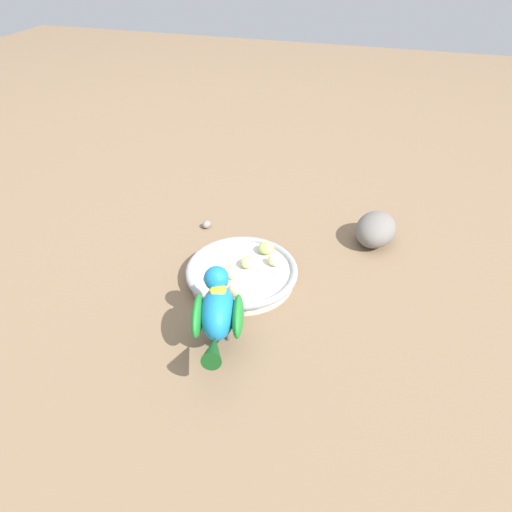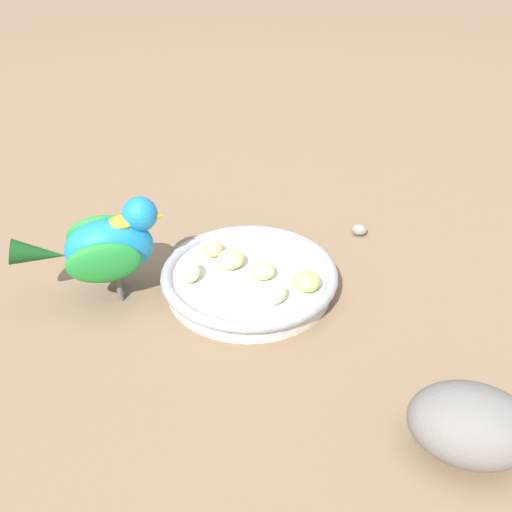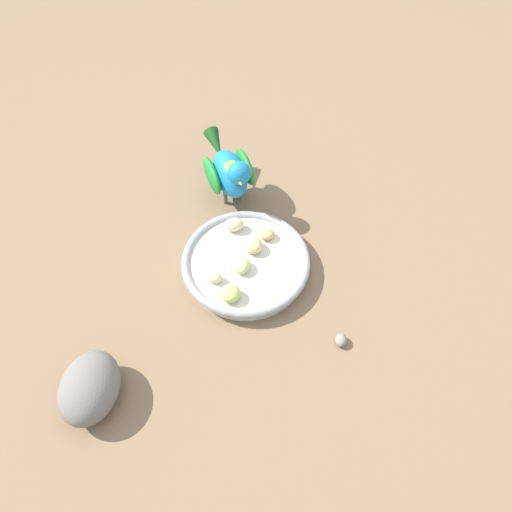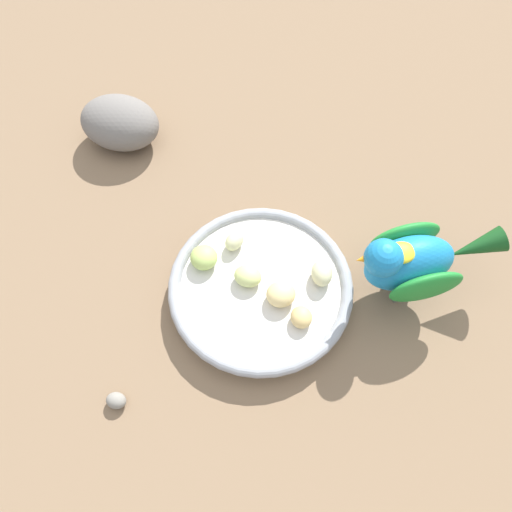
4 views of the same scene
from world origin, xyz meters
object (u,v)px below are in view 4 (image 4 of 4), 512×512
Objects in this scene: apple_piece_2 at (281,294)px; pebble_0 at (116,401)px; apple_piece_5 at (247,276)px; rock_large at (120,123)px; apple_piece_1 at (322,273)px; parrot at (413,261)px; feeding_bowl at (261,286)px; apple_piece_0 at (204,257)px; apple_piece_3 at (235,241)px; apple_piece_4 at (301,317)px.

pebble_0 is at bearing -55.28° from apple_piece_2.
apple_piece_5 is 0.29m from rock_large.
parrot is at bearing 90.57° from apple_piece_1.
apple_piece_1 is (-0.01, 0.07, 0.02)m from feeding_bowl.
parrot is (0.01, 0.23, 0.04)m from apple_piece_0.
apple_piece_1 is 1.51× the size of pebble_0.
apple_piece_5 is 0.18m from parrot.
apple_piece_3 is (-0.05, -0.03, 0.02)m from feeding_bowl.
parrot reaches higher than feeding_bowl.
apple_piece_5 is at bearing -13.34° from parrot.
apple_piece_5 is 0.19m from pebble_0.
pebble_0 is (0.15, -0.31, -0.06)m from parrot.
parrot is (-0.00, 0.09, 0.04)m from apple_piece_1.
pebble_0 is (0.14, -0.13, -0.03)m from apple_piece_5.
apple_piece_0 reaches higher than feeding_bowl.
apple_piece_4 is at bearing 42.23° from rock_large.
apple_piece_0 is at bearing -112.73° from apple_piece_5.
apple_piece_3 is 0.26× the size of rock_large.
apple_piece_2 is 0.04m from apple_piece_5.
apple_piece_1 is at bearing 98.75° from feeding_bowl.
apple_piece_1 is at bearing 51.11° from rock_large.
apple_piece_4 is (0.03, 0.02, -0.00)m from apple_piece_2.
feeding_bowl is 0.07m from apple_piece_1.
apple_piece_0 is 1.47× the size of pebble_0.
apple_piece_2 reaches higher than feeding_bowl.
apple_piece_4 is at bearing 58.92° from apple_piece_0.
apple_piece_1 is (0.01, 0.14, 0.00)m from apple_piece_0.
apple_piece_5 is at bearing -118.35° from apple_piece_2.
parrot is (-0.05, 0.12, 0.04)m from apple_piece_4.
rock_large is at bearing -136.89° from apple_piece_3.
apple_piece_1 is 0.06m from apple_piece_4.
apple_piece_2 reaches higher than apple_piece_3.
apple_piece_5 reaches higher than apple_piece_4.
apple_piece_1 is 1.04× the size of apple_piece_5.
apple_piece_4 is at bearing 40.46° from apple_piece_3.
feeding_bowl is 0.02m from apple_piece_5.
feeding_bowl is 8.19× the size of apple_piece_4.
apple_piece_0 is 0.18× the size of parrot.
feeding_bowl is at bearing -81.25° from apple_piece_1.
apple_piece_2 reaches higher than apple_piece_4.
apple_piece_5 reaches higher than feeding_bowl.
apple_piece_0 is 0.06m from apple_piece_5.
apple_piece_3 and apple_piece_5 have the same top height.
apple_piece_4 is 1.20× the size of pebble_0.
apple_piece_0 is at bearing -115.24° from apple_piece_2.
apple_piece_2 is 0.33m from rock_large.
apple_piece_4 is at bearing 53.02° from apple_piece_5.
apple_piece_1 is 1.19× the size of apple_piece_3.
parrot is (-0.01, 0.16, 0.05)m from feeding_bowl.
apple_piece_5 is at bearing -85.45° from apple_piece_1.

